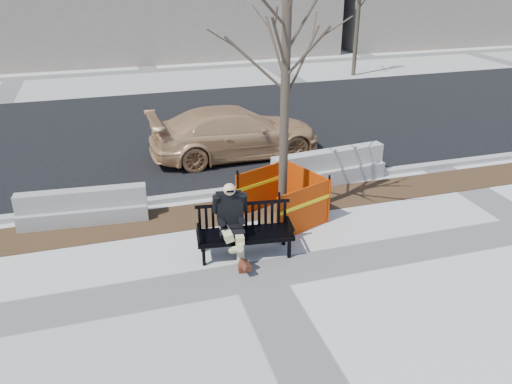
# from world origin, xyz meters

# --- Properties ---
(ground) EXTENTS (120.00, 120.00, 0.00)m
(ground) POSITION_xyz_m (0.00, 0.00, 0.00)
(ground) COLOR beige
(ground) RESTS_ON ground
(mulch_strip) EXTENTS (40.00, 1.20, 0.02)m
(mulch_strip) POSITION_xyz_m (0.00, 2.60, 0.00)
(mulch_strip) COLOR #47301C
(mulch_strip) RESTS_ON ground
(asphalt_street) EXTENTS (60.00, 10.40, 0.01)m
(asphalt_street) POSITION_xyz_m (0.00, 8.80, 0.00)
(asphalt_street) COLOR black
(asphalt_street) RESTS_ON ground
(curb) EXTENTS (60.00, 0.25, 0.12)m
(curb) POSITION_xyz_m (0.00, 3.55, 0.06)
(curb) COLOR #9E9B93
(curb) RESTS_ON ground
(bench) EXTENTS (1.94, 0.91, 1.00)m
(bench) POSITION_xyz_m (-0.01, 0.75, 0.00)
(bench) COLOR black
(bench) RESTS_ON ground
(seated_man) EXTENTS (0.76, 1.13, 1.48)m
(seated_man) POSITION_xyz_m (-0.26, 0.83, 0.00)
(seated_man) COLOR black
(seated_man) RESTS_ON ground
(tree_fence) EXTENTS (2.86, 2.86, 5.53)m
(tree_fence) POSITION_xyz_m (1.16, 1.91, 0.00)
(tree_fence) COLOR #F24002
(tree_fence) RESTS_ON ground
(sedan) EXTENTS (4.91, 2.13, 1.41)m
(sedan) POSITION_xyz_m (1.17, 5.99, 0.00)
(sedan) COLOR tan
(sedan) RESTS_ON ground
(jersey_barrier_left) EXTENTS (2.74, 0.75, 0.78)m
(jersey_barrier_left) POSITION_xyz_m (-3.00, 3.03, 0.00)
(jersey_barrier_left) COLOR gray
(jersey_barrier_left) RESTS_ON ground
(jersey_barrier_right) EXTENTS (3.09, 0.92, 0.87)m
(jersey_barrier_right) POSITION_xyz_m (2.93, 3.48, 0.00)
(jersey_barrier_right) COLOR #A6A39B
(jersey_barrier_right) RESTS_ON ground
(far_tree_right) EXTENTS (2.78, 2.78, 5.79)m
(far_tree_right) POSITION_xyz_m (9.30, 14.78, 0.00)
(far_tree_right) COLOR #493E2F
(far_tree_right) RESTS_ON ground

